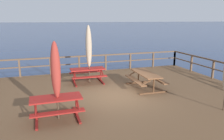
{
  "coord_description": "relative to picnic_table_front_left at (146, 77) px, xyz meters",
  "views": [
    {
      "loc": [
        -3.11,
        -8.76,
        4.16
      ],
      "look_at": [
        0.0,
        0.74,
        1.82
      ],
      "focal_mm": 34.96,
      "sensor_mm": 36.0,
      "label": 1
    }
  ],
  "objects": [
    {
      "name": "picnic_table_back_left",
      "position": [
        -2.52,
        1.84,
        -0.01
      ],
      "size": [
        1.83,
        1.43,
        0.78
      ],
      "color": "maroon",
      "rests_on": "wooden_deck"
    },
    {
      "name": "ground_plane",
      "position": [
        -1.7,
        -0.59,
        -1.38
      ],
      "size": [
        600.0,
        600.0,
        0.0
      ],
      "primitive_type": "plane",
      "color": "navy"
    },
    {
      "name": "wooden_deck",
      "position": [
        -1.7,
        -0.59,
        -0.97
      ],
      "size": [
        12.6,
        9.84,
        0.82
      ],
      "primitive_type": "cube",
      "color": "brown",
      "rests_on": "ground"
    },
    {
      "name": "picnic_table_front_left",
      "position": [
        0.0,
        0.0,
        0.0
      ],
      "size": [
        1.46,
        2.16,
        0.78
      ],
      "color": "brown",
      "rests_on": "wooden_deck"
    },
    {
      "name": "picnic_table_back_right",
      "position": [
        -4.44,
        -2.16,
        -0.01
      ],
      "size": [
        1.72,
        1.41,
        0.78
      ],
      "color": "maroon",
      "rests_on": "wooden_deck"
    },
    {
      "name": "railing_waterside_far",
      "position": [
        -1.7,
        4.18,
        0.18
      ],
      "size": [
        12.4,
        0.1,
        1.09
      ],
      "color": "brown",
      "rests_on": "wooden_deck"
    },
    {
      "name": "patio_umbrella_short_front",
      "position": [
        -4.4,
        -2.19,
        1.13
      ],
      "size": [
        0.32,
        0.32,
        2.66
      ],
      "color": "#4C3828",
      "rests_on": "wooden_deck"
    },
    {
      "name": "patio_umbrella_short_mid",
      "position": [
        -2.44,
        1.78,
        1.38
      ],
      "size": [
        0.32,
        0.32,
        3.05
      ],
      "color": "#4C3828",
      "rests_on": "wooden_deck"
    }
  ]
}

